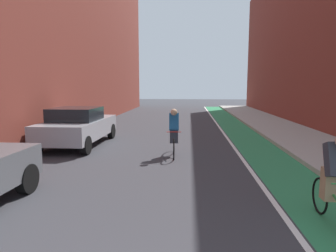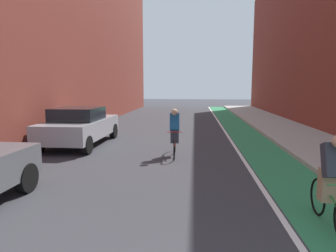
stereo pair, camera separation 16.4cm
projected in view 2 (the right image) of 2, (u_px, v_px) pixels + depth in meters
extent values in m
plane|color=#38383D|center=(170.00, 135.00, 14.65)|extent=(80.08, 80.08, 0.00)
cube|color=#2D8451|center=(240.00, 130.00, 16.30)|extent=(1.60, 36.40, 0.00)
cube|color=white|center=(224.00, 130.00, 16.38)|extent=(0.12, 36.40, 0.00)
cube|color=#A8A59E|center=(284.00, 129.00, 16.08)|extent=(3.05, 36.40, 0.14)
cube|color=brown|center=(59.00, 15.00, 16.35)|extent=(3.00, 36.40, 12.42)
cube|color=brown|center=(328.00, 26.00, 17.06)|extent=(2.40, 32.40, 11.50)
cylinder|color=black|center=(26.00, 178.00, 6.70)|extent=(0.23, 0.66, 0.66)
cube|color=#9EA0A8|center=(80.00, 128.00, 12.11)|extent=(1.97, 4.45, 0.70)
cube|color=black|center=(78.00, 114.00, 11.81)|extent=(1.72, 1.88, 0.55)
cylinder|color=black|center=(76.00, 130.00, 13.88)|extent=(0.23, 0.66, 0.66)
cylinder|color=black|center=(113.00, 131.00, 13.71)|extent=(0.23, 0.66, 0.66)
cylinder|color=black|center=(39.00, 144.00, 10.60)|extent=(0.23, 0.66, 0.66)
cylinder|color=black|center=(87.00, 145.00, 10.43)|extent=(0.23, 0.66, 0.66)
torus|color=black|center=(318.00, 197.00, 5.53)|extent=(0.06, 0.68, 0.68)
cylinder|color=#338C3F|center=(330.00, 196.00, 4.98)|extent=(0.07, 0.96, 0.33)
cylinder|color=#338C3F|center=(326.00, 187.00, 5.15)|extent=(0.04, 0.12, 0.55)
cube|color=tan|center=(328.00, 185.00, 5.06)|extent=(0.29, 0.25, 0.56)
cube|color=#333842|center=(334.00, 160.00, 4.88)|extent=(0.33, 0.41, 0.60)
cube|color=maroon|center=(331.00, 157.00, 5.00)|extent=(0.27, 0.28, 0.39)
torus|color=black|center=(174.00, 149.00, 9.65)|extent=(0.07, 0.70, 0.70)
torus|color=black|center=(175.00, 143.00, 10.69)|extent=(0.07, 0.70, 0.70)
cylinder|color=red|center=(175.00, 140.00, 10.14)|extent=(0.08, 0.96, 0.33)
cylinder|color=red|center=(175.00, 136.00, 10.32)|extent=(0.04, 0.12, 0.55)
cylinder|color=red|center=(174.00, 132.00, 9.66)|extent=(0.48, 0.05, 0.02)
cube|color=#333842|center=(175.00, 135.00, 10.23)|extent=(0.29, 0.25, 0.56)
cube|color=#1E598C|center=(175.00, 122.00, 10.04)|extent=(0.34, 0.41, 0.60)
sphere|color=tan|center=(175.00, 112.00, 9.84)|extent=(0.22, 0.22, 0.22)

